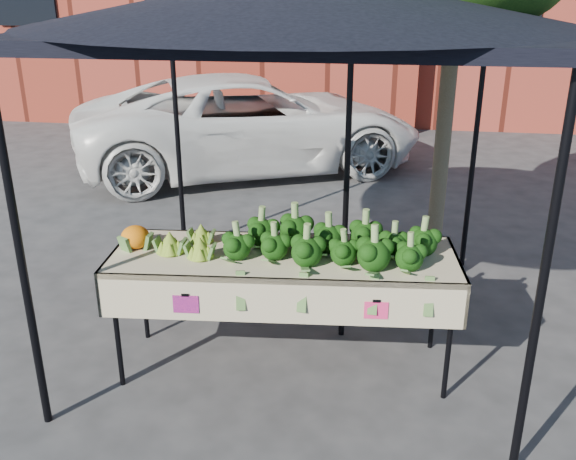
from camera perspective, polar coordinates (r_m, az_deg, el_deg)
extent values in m
plane|color=#2C2C2F|center=(4.71, 1.99, -12.66)|extent=(90.00, 90.00, 0.00)
cube|color=#C3B190|center=(4.53, -0.39, -7.40)|extent=(2.46, 1.01, 0.90)
cube|color=#F22D8C|center=(4.20, -9.56, -6.32)|extent=(0.17, 0.01, 0.12)
cube|color=#F72E72|center=(4.01, 7.53, -7.62)|extent=(0.17, 0.01, 0.12)
ellipsoid|color=black|center=(4.27, 3.95, -0.68)|extent=(1.47, 0.57, 0.27)
ellipsoid|color=#91A831|center=(4.43, -8.96, -0.50)|extent=(0.43, 0.47, 0.20)
ellipsoid|color=orange|center=(4.53, -13.73, -0.49)|extent=(0.20, 0.20, 0.18)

